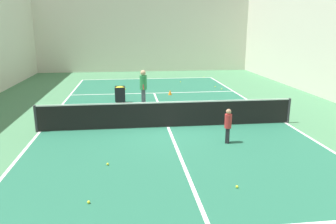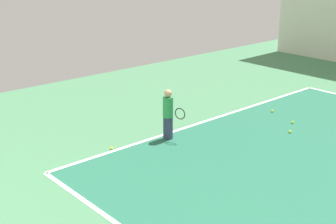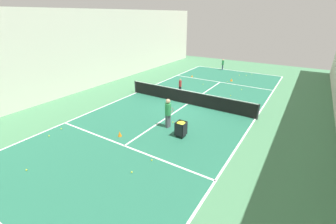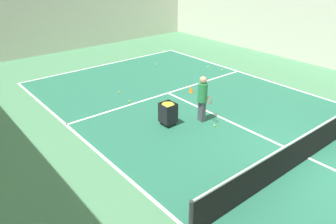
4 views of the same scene
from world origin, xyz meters
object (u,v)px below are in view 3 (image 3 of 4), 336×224
ball_cart (181,126)px  training_cone_0 (231,80)px  child_midcourt (180,85)px  training_cone_1 (120,134)px  player_near_baseline (223,64)px  coach_at_net (168,111)px  tennis_net (188,97)px

ball_cart → training_cone_0: ball_cart is taller
child_midcourt → training_cone_1: child_midcourt is taller
player_near_baseline → coach_at_net: (-2.43, 15.85, 0.29)m
player_near_baseline → tennis_net: bearing=-7.8°
training_cone_1 → tennis_net: bearing=-98.0°
coach_at_net → ball_cart: bearing=-105.0°
coach_at_net → training_cone_0: size_ratio=6.48×
coach_at_net → player_near_baseline: bearing=19.2°
tennis_net → training_cone_0: tennis_net is taller
player_near_baseline → child_midcourt: 10.00m
child_midcourt → tennis_net: bearing=68.0°
coach_at_net → training_cone_1: size_ratio=6.08×
coach_at_net → training_cone_1: (1.62, 2.30, -0.85)m
player_near_baseline → training_cone_0: (-2.46, 4.25, -0.59)m
player_near_baseline → training_cone_0: player_near_baseline is taller
tennis_net → coach_at_net: coach_at_net is taller
coach_at_net → child_midcourt: bearing=33.7°
player_near_baseline → ball_cart: size_ratio=1.43×
ball_cart → coach_at_net: bearing=-25.4°
player_near_baseline → coach_at_net: 16.04m
coach_at_net → child_midcourt: size_ratio=1.48×
player_near_baseline → ball_cart: bearing=-3.4°
player_near_baseline → coach_at_net: size_ratio=0.71×
training_cone_0 → training_cone_1: training_cone_1 is taller
ball_cart → training_cone_1: 3.32m
ball_cart → training_cone_1: bearing=32.1°
ball_cart → training_cone_0: size_ratio=3.23×
player_near_baseline → training_cone_1: player_near_baseline is taller
child_midcourt → training_cone_0: (-2.54, -5.76, -0.55)m
tennis_net → coach_at_net: 3.95m
coach_at_net → training_cone_0: (-0.02, -11.61, -0.88)m
tennis_net → ball_cart: size_ratio=11.43×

